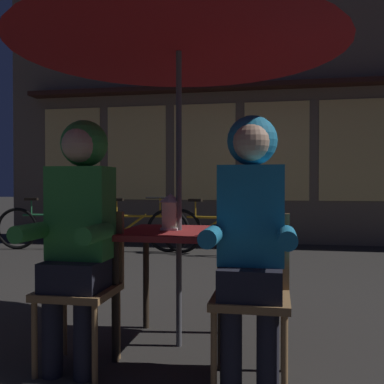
# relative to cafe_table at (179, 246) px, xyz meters

# --- Properties ---
(ground_plane) EXTENTS (60.00, 60.00, 0.00)m
(ground_plane) POSITION_rel_cafe_table_xyz_m (0.00, 0.00, -0.64)
(ground_plane) COLOR #2D2B28
(cafe_table) EXTENTS (0.72, 0.72, 0.74)m
(cafe_table) POSITION_rel_cafe_table_xyz_m (0.00, 0.00, 0.00)
(cafe_table) COLOR maroon
(cafe_table) RESTS_ON ground_plane
(patio_umbrella) EXTENTS (2.10, 2.10, 2.31)m
(patio_umbrella) POSITION_rel_cafe_table_xyz_m (0.00, 0.00, 1.42)
(patio_umbrella) COLOR #4C4C51
(patio_umbrella) RESTS_ON ground_plane
(lantern) EXTENTS (0.11, 0.11, 0.23)m
(lantern) POSITION_rel_cafe_table_xyz_m (-0.06, 0.01, 0.22)
(lantern) COLOR white
(lantern) RESTS_ON cafe_table
(chair_left) EXTENTS (0.40, 0.40, 0.87)m
(chair_left) POSITION_rel_cafe_table_xyz_m (-0.48, -0.37, -0.15)
(chair_left) COLOR olive
(chair_left) RESTS_ON ground_plane
(chair_right) EXTENTS (0.40, 0.40, 0.87)m
(chair_right) POSITION_rel_cafe_table_xyz_m (0.48, -0.37, -0.15)
(chair_right) COLOR olive
(chair_right) RESTS_ON ground_plane
(person_left_hooded) EXTENTS (0.45, 0.56, 1.40)m
(person_left_hooded) POSITION_rel_cafe_table_xyz_m (-0.48, -0.43, 0.21)
(person_left_hooded) COLOR black
(person_left_hooded) RESTS_ON ground_plane
(person_right_hooded) EXTENTS (0.45, 0.56, 1.40)m
(person_right_hooded) POSITION_rel_cafe_table_xyz_m (0.48, -0.43, 0.21)
(person_right_hooded) COLOR black
(person_right_hooded) RESTS_ON ground_plane
(shopfront_building) EXTENTS (10.00, 0.93, 6.20)m
(shopfront_building) POSITION_rel_cafe_table_xyz_m (0.60, 5.39, 2.45)
(shopfront_building) COLOR #6B5B4C
(shopfront_building) RESTS_ON ground_plane
(bicycle_nearest) EXTENTS (1.66, 0.35, 0.84)m
(bicycle_nearest) POSITION_rel_cafe_table_xyz_m (-2.93, 3.75, -0.29)
(bicycle_nearest) COLOR black
(bicycle_nearest) RESTS_ON ground_plane
(bicycle_second) EXTENTS (1.68, 0.20, 0.84)m
(bicycle_second) POSITION_rel_cafe_table_xyz_m (-1.52, 3.77, -0.29)
(bicycle_second) COLOR black
(bicycle_second) RESTS_ON ground_plane
(bicycle_third) EXTENTS (1.66, 0.36, 0.84)m
(bicycle_third) POSITION_rel_cafe_table_xyz_m (-0.30, 3.69, -0.29)
(bicycle_third) COLOR black
(bicycle_third) RESTS_ON ground_plane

